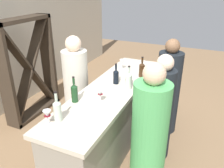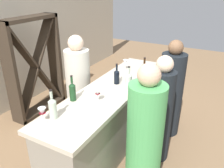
{
  "view_description": "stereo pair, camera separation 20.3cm",
  "coord_description": "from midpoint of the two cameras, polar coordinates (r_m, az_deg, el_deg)",
  "views": [
    {
      "loc": [
        -2.46,
        -1.11,
        2.2
      ],
      "look_at": [
        0.0,
        0.0,
        0.98
      ],
      "focal_mm": 36.65,
      "sensor_mm": 36.0,
      "label": 1
    },
    {
      "loc": [
        -2.37,
        -1.3,
        2.2
      ],
      "look_at": [
        0.0,
        0.0,
        0.98
      ],
      "focal_mm": 36.65,
      "sensor_mm": 36.0,
      "label": 2
    }
  ],
  "objects": [
    {
      "name": "wine_glass_near_left",
      "position": [
        2.6,
        -5.21,
        -2.49
      ],
      "size": [
        0.07,
        0.07,
        0.14
      ],
      "color": "white",
      "rests_on": "bar_counter"
    },
    {
      "name": "wine_glass_near_center",
      "position": [
        3.56,
        0.85,
        5.42
      ],
      "size": [
        0.07,
        0.07,
        0.16
      ],
      "color": "white",
      "rests_on": "bar_counter"
    },
    {
      "name": "person_server_behind",
      "position": [
        3.46,
        -10.52,
        -1.72
      ],
      "size": [
        0.45,
        0.45,
        1.53
      ],
      "rotation": [
        0.0,
        0.0,
        -1.86
      ],
      "color": "beige",
      "rests_on": "ground"
    },
    {
      "name": "bar_counter",
      "position": [
        3.21,
        -1.84,
        -8.34
      ],
      "size": [
        2.51,
        0.64,
        0.93
      ],
      "color": "gray",
      "rests_on": "ground"
    },
    {
      "name": "wine_bottle_second_right_near_black",
      "position": [
        3.06,
        -0.91,
        1.97
      ],
      "size": [
        0.07,
        0.07,
        0.28
      ],
      "color": "black",
      "rests_on": "bar_counter"
    },
    {
      "name": "wine_bottle_second_left_olive_green",
      "position": [
        2.65,
        -11.54,
        -2.08
      ],
      "size": [
        0.08,
        0.08,
        0.31
      ],
      "color": "#193D1E",
      "rests_on": "bar_counter"
    },
    {
      "name": "ground_plane",
      "position": [
        3.48,
        -1.73,
        -14.83
      ],
      "size": [
        12.0,
        12.0,
        0.0
      ],
      "primitive_type": "plane",
      "color": "#846647"
    },
    {
      "name": "wine_bottle_leftmost_clear_pale",
      "position": [
        2.33,
        -15.93,
        -6.28
      ],
      "size": [
        0.08,
        0.08,
        0.32
      ],
      "color": "#B7C6B2",
      "rests_on": "bar_counter"
    },
    {
      "name": "wine_rack",
      "position": [
        4.13,
        -21.35,
        3.49
      ],
      "size": [
        1.06,
        0.28,
        1.69
      ],
      "color": "#33281E",
      "rests_on": "ground"
    },
    {
      "name": "wine_bottle_center_clear_pale",
      "position": [
        2.92,
        2.2,
        0.99
      ],
      "size": [
        0.08,
        0.08,
        0.3
      ],
      "color": "#B7C6B2",
      "rests_on": "bar_counter"
    },
    {
      "name": "wine_bottle_rightmost_amber_brown",
      "position": [
        3.3,
        5.7,
        3.67
      ],
      "size": [
        0.08,
        0.08,
        0.3
      ],
      "color": "#331E0F",
      "rests_on": "bar_counter"
    },
    {
      "name": "person_right_guest",
      "position": [
        3.0,
        10.09,
        -6.87
      ],
      "size": [
        0.39,
        0.39,
        1.43
      ],
      "rotation": [
        0.0,
        0.0,
        1.9
      ],
      "color": "black",
      "rests_on": "ground"
    },
    {
      "name": "wine_glass_near_right",
      "position": [
        2.31,
        -18.32,
        -7.35
      ],
      "size": [
        0.08,
        0.08,
        0.15
      ],
      "color": "white",
      "rests_on": "bar_counter"
    },
    {
      "name": "person_left_guest",
      "position": [
        3.54,
        12.12,
        -1.72
      ],
      "size": [
        0.37,
        0.37,
        1.47
      ],
      "rotation": [
        0.0,
        0.0,
        1.61
      ],
      "color": "black",
      "rests_on": "ground"
    },
    {
      "name": "person_center_guest",
      "position": [
        2.53,
        6.97,
        -12.54
      ],
      "size": [
        0.48,
        0.48,
        1.51
      ],
      "rotation": [
        0.0,
        0.0,
        1.85
      ],
      "color": "#4CA559",
      "rests_on": "ground"
    }
  ]
}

